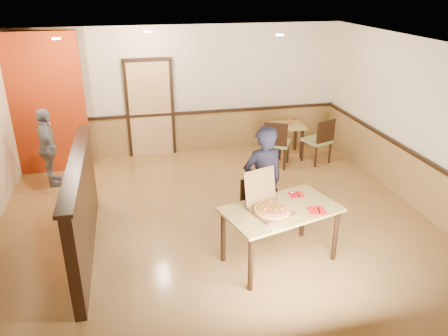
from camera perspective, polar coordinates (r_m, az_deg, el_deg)
The scene contains 26 objects.
floor at distance 7.07m, azimuth -0.66°, elevation -7.79°, with size 7.00×7.00×0.00m, color #AD7C43.
ceiling at distance 6.10m, azimuth -0.78°, elevation 15.30°, with size 7.00×7.00×0.00m, color black.
wall_back at distance 9.76m, azimuth -5.00°, elevation 9.97°, with size 7.00×7.00×0.00m, color #F4E6BF.
wall_right at distance 7.90m, azimuth 25.05°, elevation 4.56°, with size 7.00×7.00×0.00m, color #F4E6BF.
wainscot_back at distance 10.00m, azimuth -4.79°, elevation 4.63°, with size 7.00×0.04×0.90m, color olive.
chair_rail_back at distance 9.84m, azimuth -4.86°, elevation 7.18°, with size 7.00×0.06×0.06m, color black.
wainscot_right at distance 8.21m, azimuth 23.77°, elevation -1.71°, with size 0.04×7.00×0.90m, color olive.
chair_rail_right at distance 8.03m, azimuth 24.19°, elevation 1.32°, with size 0.06×7.00×0.06m, color black.
back_door at distance 9.74m, azimuth -9.60°, elevation 7.57°, with size 0.90×0.06×2.10m, color tan.
booth_partition at distance 6.47m, azimuth -17.98°, elevation -4.73°, with size 0.20×3.10×1.44m.
red_accent_panel at distance 9.35m, azimuth -22.61°, elevation 7.65°, with size 1.60×0.20×2.78m, color #A42E0B.
spot_a at distance 7.84m, azimuth -21.07°, elevation 15.50°, with size 0.14×0.14×0.02m, color beige.
spot_b at distance 8.47m, azimuth -9.98°, elevation 17.14°, with size 0.14×0.14×0.02m, color beige.
spot_c at distance 7.92m, azimuth 7.29°, elevation 16.87°, with size 0.14×0.14×0.02m, color beige.
main_table at distance 6.01m, azimuth 7.41°, elevation -6.18°, with size 1.73×1.27×0.83m.
diner_chair at distance 6.79m, azimuth 4.25°, elevation -4.61°, with size 0.56×0.56×0.88m.
side_chair_left at distance 9.13m, azimuth 6.87°, elevation 3.40°, with size 0.69×0.69×1.02m.
side_chair_right at distance 9.48m, azimuth 12.40°, elevation 3.71°, with size 0.63×0.63×1.00m.
side_table at distance 9.85m, azimuth 8.40°, elevation 4.67°, with size 0.72×0.72×0.70m.
diner at distance 6.50m, azimuth 5.08°, elevation -1.95°, with size 0.65×0.43×1.78m, color black.
passerby at distance 8.82m, azimuth -22.00°, elevation 2.46°, with size 0.89×0.37×1.52m, color gray.
pizza_box at distance 5.83m, azimuth 6.01°, elevation -5.10°, with size 0.65×0.70×0.52m.
pizza at distance 5.80m, azimuth 6.32°, elevation -5.43°, with size 0.48×0.48×0.03m, color #D38A4C.
napkin_near at distance 5.97m, azimuth 12.01°, elevation -5.45°, with size 0.26×0.26×0.01m.
napkin_far at distance 6.33m, azimuth 9.41°, elevation -3.48°, with size 0.20×0.20×0.01m.
condiment at distance 9.75m, azimuth 8.48°, elevation 6.01°, with size 0.06×0.06×0.15m, color #98441B.
Camera 1 is at (-1.23, -5.91, 3.67)m, focal length 35.00 mm.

